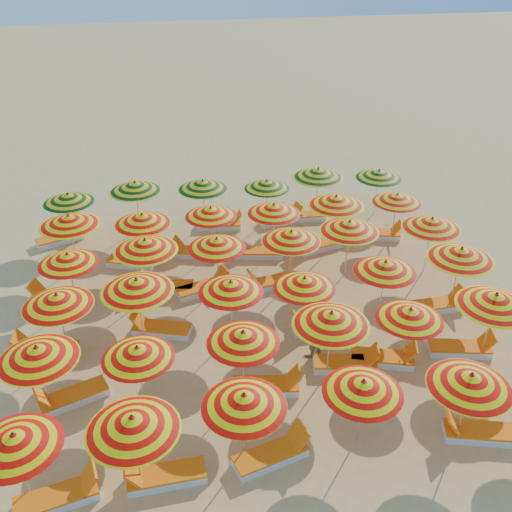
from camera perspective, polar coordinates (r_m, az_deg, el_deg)
name	(u,v)px	position (r m, az deg, el deg)	size (l,w,h in m)	color
ground	(259,307)	(18.08, 0.29, -5.16)	(120.00, 120.00, 0.00)	tan
umbrella_0	(15,441)	(12.71, -22.99, -16.63)	(2.06, 2.06, 1.96)	silver
umbrella_1	(133,424)	(12.20, -12.24, -16.06)	(1.97, 1.97, 2.08)	silver
umbrella_2	(244,401)	(12.50, -1.21, -14.25)	(2.03, 2.03, 1.99)	silver
umbrella_3	(363,387)	(13.10, 10.67, -12.72)	(2.27, 2.27, 1.93)	silver
umbrella_4	(471,381)	(13.73, 20.67, -11.57)	(2.29, 2.29, 2.03)	silver
umbrella_6	(37,353)	(14.50, -21.03, -9.04)	(2.38, 2.38, 2.05)	silver
umbrella_7	(138,352)	(14.10, -11.75, -9.43)	(2.24, 2.24, 1.88)	silver
umbrella_8	(243,337)	(14.16, -1.29, -8.11)	(2.28, 2.28, 1.95)	silver
umbrella_9	(331,319)	(14.62, 7.54, -6.22)	(2.16, 2.16, 2.13)	silver
umbrella_10	(410,314)	(15.53, 15.17, -5.62)	(2.26, 2.26, 1.89)	silver
umbrella_11	(495,300)	(16.37, 22.82, -4.10)	(2.54, 2.54, 2.16)	silver
umbrella_12	(57,300)	(16.20, -19.27, -4.17)	(2.17, 2.17, 2.04)	silver
umbrella_13	(137,285)	(16.02, -11.84, -2.86)	(2.16, 2.16, 2.17)	silver
umbrella_14	(231,287)	(15.97, -2.53, -3.08)	(2.18, 2.18, 1.96)	silver
umbrella_15	(305,283)	(16.25, 4.88, -2.67)	(2.25, 2.25, 1.91)	silver
umbrella_16	(385,266)	(17.23, 12.81, -1.02)	(2.32, 2.32, 1.99)	silver
umbrella_17	(461,254)	(18.20, 19.82, 0.21)	(2.59, 2.59, 2.17)	silver
umbrella_18	(68,259)	(18.19, -18.30, -0.26)	(2.22, 2.22, 1.94)	silver
umbrella_19	(145,245)	(17.98, -11.01, 1.09)	(2.11, 2.11, 2.14)	silver
umbrella_20	(217,243)	(18.09, -3.94, 1.29)	(2.29, 2.29, 1.97)	silver
umbrella_21	(291,236)	(18.33, 3.55, 1.99)	(2.42, 2.42, 2.06)	silver
umbrella_22	(349,226)	(19.05, 9.33, 2.96)	(2.56, 2.56, 2.11)	silver
umbrella_23	(432,223)	(19.90, 17.17, 3.15)	(2.22, 2.22, 2.10)	silver
umbrella_24	(69,220)	(20.09, -18.21, 3.39)	(2.12, 2.12, 2.15)	silver
umbrella_25	(142,219)	(19.77, -11.31, 3.64)	(2.15, 2.15, 2.05)	silver
umbrella_26	(211,212)	(20.14, -4.54, 4.43)	(2.18, 2.18, 1.95)	silver
umbrella_27	(274,209)	(20.17, 1.79, 4.73)	(2.35, 2.35, 2.01)	silver
umbrella_28	(336,201)	(20.67, 8.01, 5.49)	(2.19, 2.19, 2.16)	silver
umbrella_29	(397,198)	(21.83, 13.93, 5.64)	(1.81, 1.81, 1.91)	silver
umbrella_30	(68,198)	(22.20, -18.28, 5.52)	(2.14, 2.14, 1.96)	silver
umbrella_31	(135,187)	(22.21, -11.99, 6.80)	(2.39, 2.39, 2.10)	silver
umbrella_32	(203,185)	(22.14, -5.35, 7.11)	(2.52, 2.52, 2.04)	silver
umbrella_33	(267,184)	(22.43, 1.08, 7.16)	(2.27, 2.27, 1.88)	silver
umbrella_34	(318,173)	(23.00, 6.23, 8.26)	(2.31, 2.31, 2.15)	silver
umbrella_35	(379,174)	(23.73, 12.20, 8.01)	(2.08, 2.08, 1.96)	silver
lounger_0	(59,497)	(13.58, -19.11, -21.84)	(1.82, 0.94, 0.69)	white
lounger_1	(165,476)	(13.41, -9.14, -20.90)	(1.75, 0.64, 0.69)	white
lounger_2	(272,455)	(13.63, 1.63, -19.26)	(1.82, 1.02, 0.69)	white
lounger_3	(479,432)	(15.01, 21.40, -16.10)	(1.83, 1.04, 0.69)	white
lounger_5	(72,397)	(15.58, -17.95, -13.25)	(1.83, 1.15, 0.69)	white
lounger_6	(268,386)	(15.15, 1.17, -12.86)	(1.81, 0.87, 0.69)	white
lounger_7	(347,364)	(15.96, 9.05, -10.60)	(1.81, 0.90, 0.69)	white
lounger_8	(384,358)	(16.33, 12.67, -9.94)	(1.83, 1.11, 0.69)	white
lounger_9	(461,348)	(17.27, 19.84, -8.67)	(1.82, 0.96, 0.69)	white
lounger_10	(46,349)	(17.28, -20.30, -8.76)	(1.80, 0.86, 0.69)	white
lounger_11	(160,329)	(17.20, -9.54, -7.17)	(1.83, 1.13, 0.69)	white
lounger_12	(319,326)	(17.19, 6.36, -6.93)	(1.74, 0.61, 0.69)	white
lounger_13	(437,305)	(18.81, 17.69, -4.70)	(1.75, 0.63, 0.69)	white
lounger_14	(57,298)	(19.31, -19.24, -4.00)	(1.83, 1.10, 0.69)	white
lounger_15	(166,287)	(19.02, -9.01, -3.05)	(1.81, 0.88, 0.69)	white
lounger_16	(204,288)	(18.81, -5.26, -3.17)	(1.83, 1.07, 0.69)	white
lounger_17	(273,282)	(19.02, 1.67, -2.63)	(1.80, 0.83, 0.69)	white
lounger_18	(133,262)	(20.57, -12.24, -0.61)	(1.83, 1.15, 0.69)	white
lounger_19	(196,252)	(20.82, -5.99, 0.39)	(1.83, 1.05, 0.69)	white
lounger_20	(258,252)	(20.69, 0.19, 0.36)	(1.81, 0.91, 0.69)	white
lounger_21	(318,246)	(21.24, 6.20, 1.03)	(1.82, 1.02, 0.69)	white
lounger_22	(378,234)	(22.42, 12.14, 2.17)	(1.82, 1.02, 0.69)	white
lounger_23	(61,238)	(22.85, -18.92, 1.70)	(1.82, 1.21, 0.69)	white
lounger_24	(220,224)	(22.66, -3.58, 3.17)	(1.80, 0.85, 0.69)	white
lounger_25	(281,219)	(23.08, 2.56, 3.73)	(1.82, 0.94, 0.69)	white
lounger_26	(303,216)	(23.37, 4.73, 4.02)	(1.78, 0.74, 0.69)	white
beachgoer_b	(311,333)	(15.92, 5.53, -7.68)	(0.72, 0.56, 1.48)	tan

